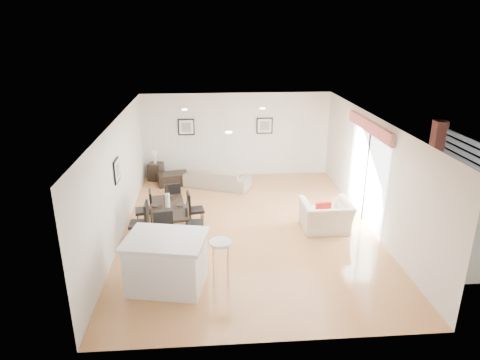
{
  "coord_description": "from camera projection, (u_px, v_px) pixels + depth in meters",
  "views": [
    {
      "loc": [
        -0.92,
        -9.4,
        4.73
      ],
      "look_at": [
        -0.17,
        0.4,
        1.13
      ],
      "focal_mm": 32.0,
      "sensor_mm": 36.0,
      "label": 1
    }
  ],
  "objects": [
    {
      "name": "dining_chair_foot",
      "position": [
        172.0,
        197.0,
        11.05
      ],
      "size": [
        0.5,
        0.5,
        0.91
      ],
      "rotation": [
        0.0,
        0.0,
        3.42
      ],
      "color": "black",
      "rests_on": "ground"
    },
    {
      "name": "framed_print_back_right",
      "position": [
        265.0,
        126.0,
        13.7
      ],
      "size": [
        0.52,
        0.04,
        0.52
      ],
      "color": "black",
      "rests_on": "wall_back"
    },
    {
      "name": "ground",
      "position": [
        248.0,
        228.0,
        10.49
      ],
      "size": [
        8.0,
        8.0,
        0.0
      ],
      "primitive_type": "plane",
      "color": "tan",
      "rests_on": "ground"
    },
    {
      "name": "dining_chair_enear",
      "position": [
        192.0,
        220.0,
        9.8
      ],
      "size": [
        0.4,
        0.4,
        0.88
      ],
      "rotation": [
        0.0,
        0.0,
        1.57
      ],
      "color": "black",
      "rests_on": "ground"
    },
    {
      "name": "dining_chair_efar",
      "position": [
        193.0,
        207.0,
        10.54
      ],
      "size": [
        0.45,
        0.45,
        0.86
      ],
      "rotation": [
        0.0,
        0.0,
        1.75
      ],
      "color": "black",
      "rests_on": "ground"
    },
    {
      "name": "dining_table",
      "position": [
        168.0,
        210.0,
        10.1
      ],
      "size": [
        1.04,
        1.7,
        0.66
      ],
      "rotation": [
        0.0,
        0.0,
        0.16
      ],
      "color": "black",
      "rests_on": "ground"
    },
    {
      "name": "wall_front",
      "position": [
        274.0,
        268.0,
        6.28
      ],
      "size": [
        6.0,
        0.04,
        2.7
      ],
      "primitive_type": "cube",
      "color": "silver",
      "rests_on": "ground"
    },
    {
      "name": "wall_left",
      "position": [
        118.0,
        180.0,
        9.81
      ],
      "size": [
        0.04,
        8.0,
        2.7
      ],
      "primitive_type": "cube",
      "color": "silver",
      "rests_on": "ground"
    },
    {
      "name": "vase",
      "position": [
        167.0,
        196.0,
        9.98
      ],
      "size": [
        0.91,
        1.39,
        0.71
      ],
      "color": "white",
      "rests_on": "dining_table"
    },
    {
      "name": "framed_print_left_wall",
      "position": [
        117.0,
        171.0,
        9.52
      ],
      "size": [
        0.04,
        0.52,
        0.52
      ],
      "rotation": [
        0.0,
        0.0,
        1.57
      ],
      "color": "black",
      "rests_on": "wall_left"
    },
    {
      "name": "wall_back",
      "position": [
        237.0,
        135.0,
        13.77
      ],
      "size": [
        6.0,
        0.04,
        2.7
      ],
      "primitive_type": "cube",
      "color": "silver",
      "rests_on": "ground"
    },
    {
      "name": "cushion",
      "position": [
        323.0,
        209.0,
        10.09
      ],
      "size": [
        0.37,
        0.15,
        0.36
      ],
      "primitive_type": "cube",
      "rotation": [
        0.0,
        0.0,
        3.24
      ],
      "color": "#AF1C16",
      "rests_on": "armchair"
    },
    {
      "name": "courtyard",
      "position": [
        474.0,
        175.0,
        11.43
      ],
      "size": [
        6.0,
        6.0,
        2.0
      ],
      "color": "gray",
      "rests_on": "ground"
    },
    {
      "name": "coffee_table",
      "position": [
        173.0,
        179.0,
        13.3
      ],
      "size": [
        1.02,
        0.75,
        0.37
      ],
      "primitive_type": "cube",
      "rotation": [
        0.0,
        0.0,
        0.22
      ],
      "color": "black",
      "rests_on": "ground"
    },
    {
      "name": "armchair",
      "position": [
        326.0,
        216.0,
        10.28
      ],
      "size": [
        1.16,
        1.02,
        0.75
      ],
      "primitive_type": "imported",
      "rotation": [
        0.0,
        0.0,
        3.15
      ],
      "color": "white",
      "rests_on": "ground"
    },
    {
      "name": "dining_chair_wfar",
      "position": [
        147.0,
        207.0,
        10.47
      ],
      "size": [
        0.47,
        0.47,
        0.91
      ],
      "rotation": [
        0.0,
        0.0,
        -1.4
      ],
      "color": "black",
      "rests_on": "ground"
    },
    {
      "name": "framed_print_back_left",
      "position": [
        186.0,
        127.0,
        13.52
      ],
      "size": [
        0.52,
        0.04,
        0.52
      ],
      "color": "black",
      "rests_on": "wall_back"
    },
    {
      "name": "table_lamp",
      "position": [
        155.0,
        156.0,
        13.48
      ],
      "size": [
        0.2,
        0.2,
        0.37
      ],
      "color": "white",
      "rests_on": "side_table"
    },
    {
      "name": "bar_stool",
      "position": [
        220.0,
        247.0,
        8.01
      ],
      "size": [
        0.42,
        0.42,
        0.91
      ],
      "color": "silver",
      "rests_on": "ground"
    },
    {
      "name": "dining_chair_wnear",
      "position": [
        142.0,
        220.0,
        9.71
      ],
      "size": [
        0.43,
        0.43,
        0.96
      ],
      "rotation": [
        0.0,
        0.0,
        -1.57
      ],
      "color": "black",
      "rests_on": "ground"
    },
    {
      "name": "dining_chair_head",
      "position": [
        164.0,
        231.0,
        9.2
      ],
      "size": [
        0.48,
        0.48,
        0.94
      ],
      "rotation": [
        0.0,
        0.0,
        0.14
      ],
      "color": "black",
      "rests_on": "ground"
    },
    {
      "name": "side_table",
      "position": [
        156.0,
        172.0,
        13.66
      ],
      "size": [
        0.53,
        0.53,
        0.57
      ],
      "primitive_type": "cube",
      "rotation": [
        0.0,
        0.0,
        -0.29
      ],
      "color": "black",
      "rests_on": "ground"
    },
    {
      "name": "wall_right",
      "position": [
        373.0,
        174.0,
        10.24
      ],
      "size": [
        0.04,
        8.0,
        2.7
      ],
      "primitive_type": "cube",
      "color": "silver",
      "rests_on": "ground"
    },
    {
      "name": "sofa",
      "position": [
        217.0,
        178.0,
        13.07
      ],
      "size": [
        2.12,
        1.46,
        0.58
      ],
      "primitive_type": "imported",
      "rotation": [
        0.0,
        0.0,
        2.75
      ],
      "color": "gray",
      "rests_on": "ground"
    },
    {
      "name": "courtyard_plant_b",
      "position": [
        443.0,
        184.0,
        12.44
      ],
      "size": [
        0.49,
        0.49,
        0.68
      ],
      "primitive_type": "imported",
      "rotation": [
        0.0,
        0.0,
        -0.37
      ],
      "color": "#446129",
      "rests_on": "ground"
    },
    {
      "name": "ceiling",
      "position": [
        249.0,
        120.0,
        9.56
      ],
      "size": [
        6.0,
        8.0,
        0.02
      ],
      "primitive_type": "cube",
      "color": "white",
      "rests_on": "wall_back"
    },
    {
      "name": "kitchen_island",
      "position": [
        167.0,
        262.0,
        8.03
      ],
      "size": [
        1.66,
        1.39,
        1.03
      ],
      "rotation": [
        0.0,
        0.0,
        -0.2
      ],
      "color": "white",
      "rests_on": "ground"
    },
    {
      "name": "sliding_door",
      "position": [
        368.0,
        157.0,
        10.41
      ],
      "size": [
        0.12,
        2.7,
        2.57
      ],
      "color": "white",
      "rests_on": "wall_right"
    }
  ]
}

